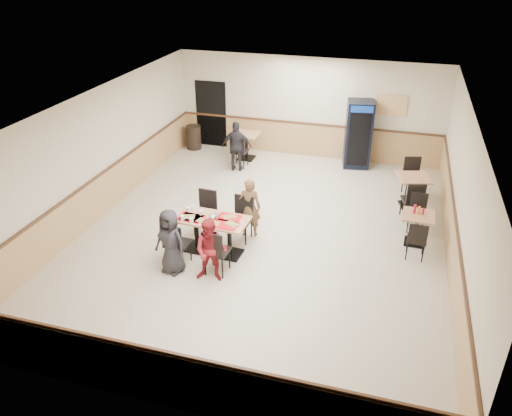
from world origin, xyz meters
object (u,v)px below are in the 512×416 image
(diner_man_opposite, at_px, (249,207))
(side_table_far, at_px, (413,187))
(lone_diner, at_px, (237,146))
(side_table_near, at_px, (417,224))
(main_table, at_px, (213,230))
(trash_bin, at_px, (194,137))
(back_table, at_px, (246,142))
(pepsi_cooler, at_px, (358,134))
(diner_woman_left, at_px, (171,242))
(diner_woman_right, at_px, (211,251))

(diner_man_opposite, height_order, side_table_far, diner_man_opposite)
(diner_man_opposite, xyz_separation_m, lone_diner, (-1.41, 3.38, 0.04))
(side_table_near, bearing_deg, diner_man_opposite, -169.52)
(side_table_near, bearing_deg, main_table, -159.35)
(diner_man_opposite, relative_size, side_table_far, 1.50)
(diner_man_opposite, height_order, trash_bin, diner_man_opposite)
(lone_diner, relative_size, side_table_near, 2.05)
(diner_man_opposite, relative_size, lone_diner, 0.95)
(trash_bin, bearing_deg, side_table_near, -30.07)
(side_table_far, bearing_deg, trash_bin, 162.02)
(back_table, bearing_deg, side_table_near, -35.97)
(lone_diner, height_order, pepsi_cooler, pepsi_cooler)
(back_table, bearing_deg, lone_diner, -90.00)
(main_table, relative_size, side_table_near, 2.19)
(lone_diner, bearing_deg, pepsi_cooler, -167.77)
(diner_woman_left, xyz_separation_m, trash_bin, (-2.20, 6.44, -0.31))
(side_table_far, bearing_deg, pepsi_cooler, 125.73)
(side_table_far, bearing_deg, diner_woman_left, -137.01)
(side_table_near, bearing_deg, diner_woman_right, -146.71)
(back_table, distance_m, pepsi_cooler, 3.32)
(side_table_far, relative_size, back_table, 1.15)
(side_table_near, bearing_deg, diner_woman_left, -152.32)
(diner_man_opposite, relative_size, side_table_near, 1.95)
(main_table, xyz_separation_m, diner_woman_right, (0.33, -0.94, 0.12))
(lone_diner, distance_m, side_table_near, 5.70)
(back_table, height_order, pepsi_cooler, pepsi_cooler)
(diner_woman_right, xyz_separation_m, back_table, (-1.19, 6.13, -0.13))
(diner_woman_right, bearing_deg, trash_bin, 109.01)
(diner_woman_left, relative_size, diner_man_opposite, 0.99)
(diner_woman_right, bearing_deg, main_table, 102.87)
(diner_woman_left, bearing_deg, diner_woman_right, 10.21)
(main_table, distance_m, side_table_near, 4.42)
(side_table_far, height_order, back_table, same)
(diner_man_opposite, xyz_separation_m, back_table, (-1.41, 4.30, -0.16))
(main_table, relative_size, diner_woman_left, 1.13)
(diner_man_opposite, relative_size, pepsi_cooler, 0.71)
(side_table_far, relative_size, pepsi_cooler, 0.47)
(lone_diner, bearing_deg, side_table_near, 141.94)
(side_table_near, bearing_deg, trash_bin, 149.93)
(diner_woman_left, bearing_deg, lone_diner, 107.02)
(diner_woman_left, distance_m, diner_man_opposite, 2.09)
(main_table, bearing_deg, side_table_near, 23.84)
(main_table, bearing_deg, trash_bin, 119.50)
(diner_woman_right, bearing_deg, side_table_far, 43.02)
(diner_woman_left, relative_size, side_table_far, 1.48)
(diner_woman_left, relative_size, diner_woman_right, 1.03)
(side_table_far, distance_m, pepsi_cooler, 2.79)
(main_table, distance_m, lone_diner, 4.37)
(diner_woman_right, relative_size, diner_man_opposite, 0.96)
(pepsi_cooler, bearing_deg, diner_woman_left, -123.98)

